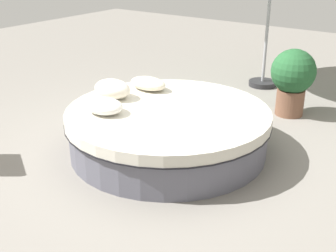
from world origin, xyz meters
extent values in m
plane|color=gray|center=(0.00, 0.00, 0.00)|extent=(16.00, 16.00, 0.00)
cylinder|color=#595966|center=(0.00, 0.00, 0.18)|extent=(2.17, 2.17, 0.37)
cylinder|color=black|center=(0.00, 0.00, 0.37)|extent=(2.25, 2.25, 0.02)
cylinder|color=beige|center=(0.00, 0.00, 0.43)|extent=(2.24, 2.24, 0.12)
ellipsoid|color=beige|center=(-0.60, 0.42, 0.57)|extent=(0.49, 0.30, 0.16)
ellipsoid|color=silver|center=(-0.75, -0.07, 0.60)|extent=(0.46, 0.34, 0.22)
ellipsoid|color=white|center=(-0.49, -0.48, 0.57)|extent=(0.43, 0.34, 0.16)
cylinder|color=#262628|center=(-0.14, 2.83, 0.04)|extent=(0.44, 0.44, 0.08)
cylinder|color=#99999E|center=(-0.14, 2.83, 1.21)|extent=(0.05, 0.05, 2.42)
cylinder|color=brown|center=(0.69, 1.86, 0.18)|extent=(0.37, 0.37, 0.36)
sphere|color=#23562D|center=(0.69, 1.86, 0.61)|extent=(0.59, 0.59, 0.59)
camera|label=1|loc=(2.59, -3.59, 2.18)|focal=46.57mm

